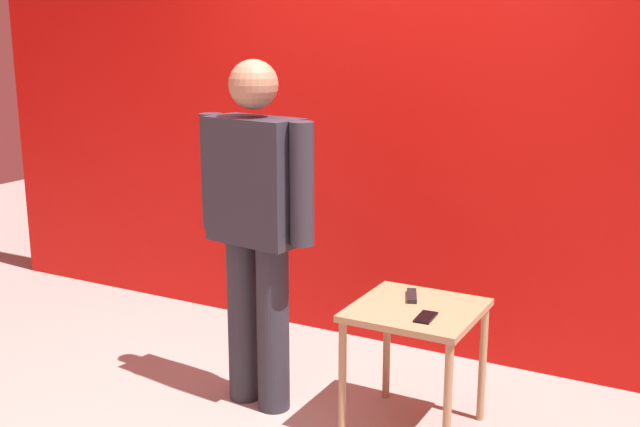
% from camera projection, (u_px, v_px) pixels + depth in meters
% --- Properties ---
extents(back_wall_red, '(5.98, 0.12, 2.91)m').
position_uv_depth(back_wall_red, '(399.00, 95.00, 4.39)').
color(back_wall_red, red).
rests_on(back_wall_red, ground_plane).
extents(standing_person, '(0.67, 0.29, 1.69)m').
position_uv_depth(standing_person, '(256.00, 219.00, 3.72)').
color(standing_person, '#2D2D38').
rests_on(standing_person, ground_plane).
extents(side_table, '(0.55, 0.55, 0.60)m').
position_uv_depth(side_table, '(416.00, 326.00, 3.55)').
color(side_table, tan).
rests_on(side_table, ground_plane).
extents(cell_phone, '(0.08, 0.15, 0.01)m').
position_uv_depth(cell_phone, '(426.00, 317.00, 3.39)').
color(cell_phone, black).
rests_on(cell_phone, side_table).
extents(tv_remote, '(0.11, 0.17, 0.02)m').
position_uv_depth(tv_remote, '(412.00, 296.00, 3.64)').
color(tv_remote, black).
rests_on(tv_remote, side_table).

